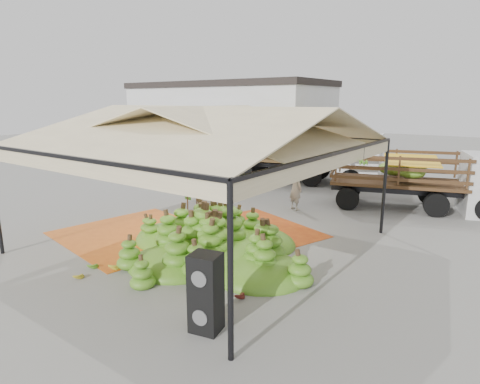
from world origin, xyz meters
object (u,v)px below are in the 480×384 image
Objects in this scene: speaker_stack at (206,293)px; truck_right at (427,174)px; banana_heap at (214,233)px; vendor at (295,188)px; truck_left at (311,152)px.

truck_right reaches higher than speaker_stack.
vendor is at bearing 95.45° from banana_heap.
banana_heap is at bearing 117.47° from vendor.
speaker_stack is at bearing 129.74° from vendor.
truck_right is at bearing 70.30° from speaker_stack.
truck_right is (3.54, 8.57, 0.73)m from banana_heap.
speaker_stack is 0.19× the size of truck_left.
speaker_stack reaches higher than banana_heap.
truck_left reaches higher than speaker_stack.
vendor is 0.22× the size of truck_left.
truck_right is at bearing -121.67° from vendor.
truck_left reaches higher than banana_heap.
vendor reaches higher than banana_heap.
speaker_stack is 8.86m from vendor.
speaker_stack is at bearing -52.93° from banana_heap.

